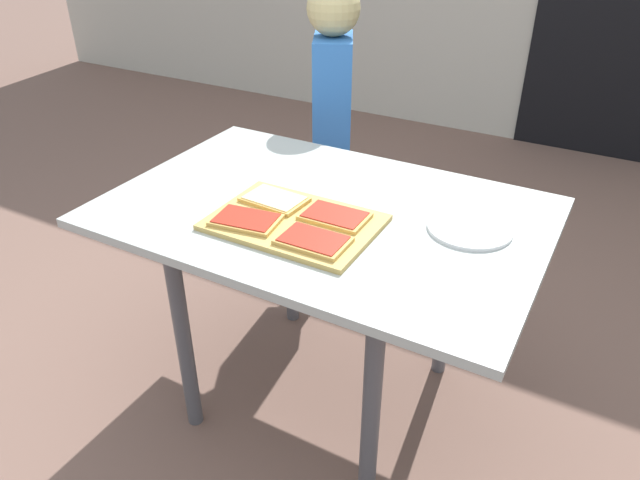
% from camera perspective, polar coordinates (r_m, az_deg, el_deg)
% --- Properties ---
extents(ground_plane, '(16.00, 16.00, 0.00)m').
position_cam_1_polar(ground_plane, '(2.01, 0.29, -14.44)').
color(ground_plane, brown).
extents(dining_table, '(1.16, 0.78, 0.69)m').
position_cam_1_polar(dining_table, '(1.63, 0.34, 0.59)').
color(dining_table, '#A8B0AC').
rests_on(dining_table, ground).
extents(cutting_board, '(0.42, 0.29, 0.01)m').
position_cam_1_polar(cutting_board, '(1.52, -2.46, 1.71)').
color(cutting_board, tan).
rests_on(cutting_board, dining_table).
extents(pizza_slice_near_right, '(0.17, 0.11, 0.01)m').
position_cam_1_polar(pizza_slice_near_right, '(1.41, -0.65, -0.03)').
color(pizza_slice_near_right, tan).
rests_on(pizza_slice_near_right, cutting_board).
extents(pizza_slice_far_right, '(0.17, 0.11, 0.01)m').
position_cam_1_polar(pizza_slice_far_right, '(1.52, 1.42, 2.31)').
color(pizza_slice_far_right, tan).
rests_on(pizza_slice_far_right, cutting_board).
extents(pizza_slice_far_left, '(0.17, 0.12, 0.01)m').
position_cam_1_polar(pizza_slice_far_left, '(1.60, -4.38, 3.92)').
color(pizza_slice_far_left, tan).
rests_on(pizza_slice_far_left, cutting_board).
extents(pizza_slice_near_left, '(0.18, 0.13, 0.01)m').
position_cam_1_polar(pizza_slice_near_left, '(1.51, -7.11, 1.94)').
color(pizza_slice_near_left, tan).
rests_on(pizza_slice_near_left, cutting_board).
extents(plate_white_right, '(0.21, 0.21, 0.01)m').
position_cam_1_polar(plate_white_right, '(1.54, 14.17, 1.12)').
color(plate_white_right, white).
rests_on(plate_white_right, dining_table).
extents(child_left, '(0.23, 0.28, 1.15)m').
position_cam_1_polar(child_left, '(2.32, 1.20, 12.13)').
color(child_left, navy).
rests_on(child_left, ground).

